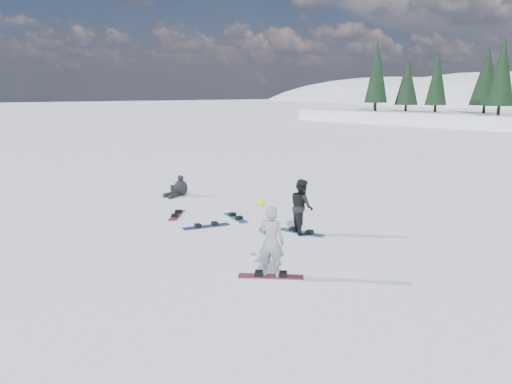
# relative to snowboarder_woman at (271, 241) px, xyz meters

# --- Properties ---
(ground) EXTENTS (420.00, 420.00, 0.00)m
(ground) POSITION_rel_snowboarder_woman_xyz_m (-2.12, 1.06, -0.85)
(ground) COLOR white
(ground) RESTS_ON ground
(snowboarder_woman) EXTENTS (0.73, 0.67, 1.83)m
(snowboarder_woman) POSITION_rel_snowboarder_woman_xyz_m (0.00, 0.00, 0.00)
(snowboarder_woman) COLOR #98989D
(snowboarder_woman) RESTS_ON ground
(snowboarder_man) EXTENTS (0.99, 0.91, 1.65)m
(snowboarder_man) POSITION_rel_snowboarder_woman_xyz_m (-2.08, 3.15, -0.03)
(snowboarder_man) COLOR black
(snowboarder_man) RESTS_ON ground
(seated_rider) EXTENTS (0.73, 1.08, 0.85)m
(seated_rider) POSITION_rel_snowboarder_woman_xyz_m (-9.14, 3.35, -0.52)
(seated_rider) COLOR black
(seated_rider) RESTS_ON ground
(gear_bag) EXTENTS (0.48, 0.34, 0.30)m
(gear_bag) POSITION_rel_snowboarder_woman_xyz_m (-9.84, 3.60, -0.70)
(gear_bag) COLOR black
(gear_bag) RESTS_ON ground
(snowboard_woman) EXTENTS (1.26, 1.26, 0.03)m
(snowboard_woman) POSITION_rel_snowboarder_woman_xyz_m (0.00, 0.00, -0.84)
(snowboard_woman) COLOR #96204E
(snowboard_woman) RESTS_ON ground
(snowboard_man) EXTENTS (1.52, 0.64, 0.03)m
(snowboard_man) POSITION_rel_snowboarder_woman_xyz_m (-2.08, 3.15, -0.84)
(snowboard_man) COLOR #1C6E9F
(snowboard_man) RESTS_ON ground
(snowboard_loose_c) EXTENTS (1.52, 0.66, 0.03)m
(snowboard_loose_c) POSITION_rel_snowboarder_woman_xyz_m (-4.77, 2.78, -0.84)
(snowboard_loose_c) COLOR teal
(snowboard_loose_c) RESTS_ON ground
(snowboard_loose_b) EXTENTS (1.27, 1.25, 0.03)m
(snowboard_loose_b) POSITION_rel_snowboarder_woman_xyz_m (-6.39, 1.47, -0.84)
(snowboard_loose_b) COLOR #8C1E4D
(snowboard_loose_b) RESTS_ON ground
(snowboard_loose_a) EXTENTS (0.67, 1.52, 0.03)m
(snowboard_loose_a) POSITION_rel_snowboarder_woman_xyz_m (-4.52, 1.39, -0.84)
(snowboard_loose_a) COLOR navy
(snowboard_loose_a) RESTS_ON ground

